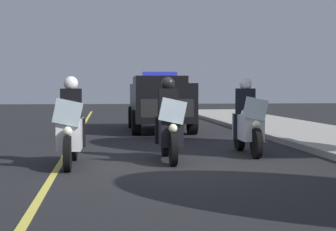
{
  "coord_description": "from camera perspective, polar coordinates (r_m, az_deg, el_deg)",
  "views": [
    {
      "loc": [
        10.05,
        -1.33,
        1.49
      ],
      "look_at": [
        -1.27,
        0.0,
        0.9
      ],
      "focal_mm": 56.9,
      "sensor_mm": 36.0,
      "label": 1
    }
  ],
  "objects": [
    {
      "name": "lane_stripe_center",
      "position": [
        10.2,
        -11.72,
        -5.48
      ],
      "size": [
        48.0,
        0.12,
        0.01
      ],
      "primitive_type": "cube",
      "color": "#E0D14C",
      "rests_on": "ground"
    },
    {
      "name": "police_motorcycle_lead_left",
      "position": [
        10.35,
        -10.39,
        -1.46
      ],
      "size": [
        2.14,
        0.56,
        1.72
      ],
      "color": "black",
      "rests_on": "ground"
    },
    {
      "name": "police_motorcycle_lead_right",
      "position": [
        10.87,
        0.1,
        -1.21
      ],
      "size": [
        2.14,
        0.56,
        1.72
      ],
      "color": "black",
      "rests_on": "ground"
    },
    {
      "name": "police_suv",
      "position": [
        18.48,
        -0.88,
        1.65
      ],
      "size": [
        4.93,
        2.12,
        2.05
      ],
      "color": "black",
      "rests_on": "ground"
    },
    {
      "name": "ground_plane",
      "position": [
        10.24,
        0.83,
        -5.4
      ],
      "size": [
        80.0,
        80.0,
        0.0
      ],
      "primitive_type": "plane",
      "color": "black"
    },
    {
      "name": "police_motorcycle_trailing",
      "position": [
        12.08,
        8.5,
        -0.82
      ],
      "size": [
        2.14,
        0.56,
        1.72
      ],
      "color": "black",
      "rests_on": "ground"
    },
    {
      "name": "cyclist_background",
      "position": [
        24.55,
        1.26,
        1.45
      ],
      "size": [
        1.76,
        0.32,
        1.69
      ],
      "color": "black",
      "rests_on": "ground"
    }
  ]
}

